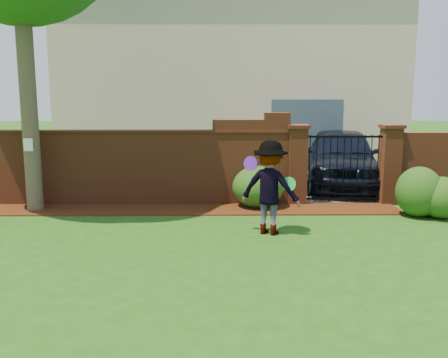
{
  "coord_description": "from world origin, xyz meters",
  "views": [
    {
      "loc": [
        0.53,
        -7.55,
        2.61
      ],
      "look_at": [
        0.64,
        1.4,
        1.05
      ],
      "focal_mm": 39.7,
      "sensor_mm": 36.0,
      "label": 1
    }
  ],
  "objects_px": {
    "frisbee_purple": "(251,163)",
    "frisbee_green": "(289,184)",
    "man": "(269,188)",
    "car": "(342,158)"
  },
  "relations": [
    {
      "from": "frisbee_purple",
      "to": "frisbee_green",
      "type": "relative_size",
      "value": 1.05
    },
    {
      "from": "man",
      "to": "frisbee_purple",
      "type": "relative_size",
      "value": 6.33
    },
    {
      "from": "car",
      "to": "frisbee_purple",
      "type": "relative_size",
      "value": 17.48
    },
    {
      "from": "man",
      "to": "frisbee_purple",
      "type": "distance_m",
      "value": 0.57
    },
    {
      "from": "frisbee_purple",
      "to": "man",
      "type": "bearing_deg",
      "value": -17.03
    },
    {
      "from": "car",
      "to": "frisbee_green",
      "type": "xyz_separation_m",
      "value": [
        -2.15,
        -4.78,
        0.16
      ]
    },
    {
      "from": "frisbee_green",
      "to": "car",
      "type": "bearing_deg",
      "value": 65.76
    },
    {
      "from": "car",
      "to": "man",
      "type": "relative_size",
      "value": 2.76
    },
    {
      "from": "man",
      "to": "frisbee_green",
      "type": "relative_size",
      "value": 6.66
    },
    {
      "from": "car",
      "to": "frisbee_green",
      "type": "distance_m",
      "value": 5.24
    }
  ]
}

